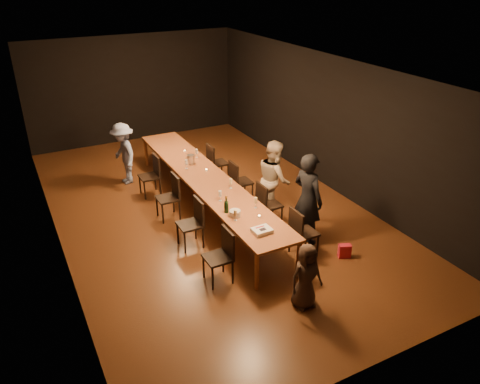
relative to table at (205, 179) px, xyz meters
name	(u,v)px	position (x,y,z in m)	size (l,w,h in m)	color
ground	(206,209)	(0.00, 0.00, -0.70)	(10.00, 10.00, 0.00)	#3F200F
room_shell	(203,115)	(0.00, 0.00, 1.38)	(6.04, 10.04, 3.02)	black
table	(205,179)	(0.00, 0.00, 0.00)	(0.90, 6.00, 0.75)	brown
chair_right_0	(304,232)	(0.85, -2.40, -0.24)	(0.42, 0.42, 0.93)	black
chair_right_1	(270,204)	(0.85, -1.20, -0.24)	(0.42, 0.42, 0.93)	black
chair_right_2	(241,181)	(0.85, 0.00, -0.24)	(0.42, 0.42, 0.93)	black
chair_right_3	(218,162)	(0.85, 1.20, -0.24)	(0.42, 0.42, 0.93)	black
chair_left_0	(218,257)	(-0.85, -2.40, -0.24)	(0.42, 0.42, 0.93)	black
chair_left_1	(190,224)	(-0.85, -1.20, -0.24)	(0.42, 0.42, 0.93)	black
chair_left_2	(167,198)	(-0.85, 0.00, -0.24)	(0.42, 0.42, 0.93)	black
chair_left_3	(149,176)	(-0.85, 1.20, -0.24)	(0.42, 0.42, 0.93)	black
woman_birthday	(308,199)	(1.15, -2.03, 0.18)	(0.65, 0.42, 1.77)	black
woman_tan	(274,179)	(1.15, -0.86, 0.11)	(0.79, 0.61, 1.62)	#C3AD92
man_blue	(124,154)	(-1.15, 2.12, 0.03)	(0.95, 0.55, 1.47)	#7B8DBF
child	(306,276)	(0.07, -3.57, -0.16)	(0.53, 0.34, 1.08)	#402D24
gift_bag_red	(345,251)	(1.45, -2.83, -0.57)	(0.22, 0.12, 0.26)	red
gift_bag_blue	(305,232)	(1.15, -2.01, -0.54)	(0.26, 0.17, 0.33)	#264EA4
birthday_cake	(262,231)	(-0.07, -2.47, 0.08)	(0.32, 0.26, 0.07)	white
plate_stack	(235,213)	(-0.21, -1.77, 0.10)	(0.20, 0.20, 0.11)	silver
champagne_bottle	(226,204)	(-0.28, -1.58, 0.21)	(0.08, 0.08, 0.33)	black
ice_bucket	(191,159)	(0.02, 0.82, 0.15)	(0.18, 0.18, 0.19)	#BCBBC1
wineglass_0	(235,215)	(-0.27, -1.91, 0.15)	(0.06, 0.06, 0.21)	beige
wineglass_1	(256,203)	(0.26, -1.67, 0.15)	(0.06, 0.06, 0.21)	beige
wineglass_2	(220,196)	(-0.19, -1.12, 0.15)	(0.06, 0.06, 0.21)	silver
wineglass_3	(231,184)	(0.23, -0.73, 0.15)	(0.06, 0.06, 0.21)	beige
wineglass_4	(186,164)	(-0.18, 0.58, 0.15)	(0.06, 0.06, 0.21)	silver
wineglass_5	(197,153)	(0.26, 1.07, 0.15)	(0.06, 0.06, 0.21)	silver
tealight_near	(259,216)	(0.15, -2.00, 0.06)	(0.05, 0.05, 0.03)	#B2B7B2
tealight_mid	(206,170)	(0.15, 0.28, 0.06)	(0.05, 0.05, 0.03)	#B2B7B2
tealight_far	(185,151)	(0.15, 1.53, 0.06)	(0.05, 0.05, 0.03)	#B2B7B2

